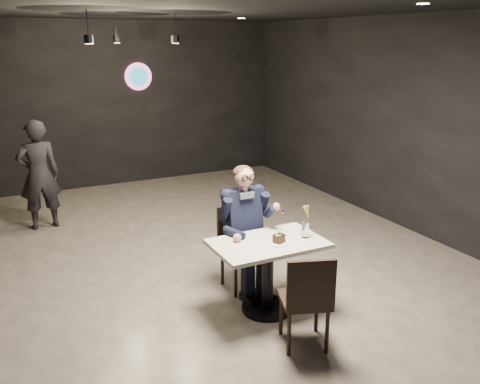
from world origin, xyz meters
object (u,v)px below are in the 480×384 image
chair_near (304,298)px  sundae_glass (305,230)px  seated_man (243,227)px  chair_far (243,249)px  main_table (267,276)px  passerby (39,175)px

chair_near → sundae_glass: 0.81m
seated_man → sundae_glass: bearing=-57.6°
chair_far → sundae_glass: size_ratio=5.60×
chair_near → seated_man: (0.00, 1.21, 0.26)m
main_table → sundae_glass: (0.39, -0.06, 0.46)m
chair_near → seated_man: bearing=109.3°
chair_near → passerby: (-1.76, 4.22, 0.34)m
sundae_glass → chair_far: bearing=122.4°
sundae_glass → passerby: size_ratio=0.10×
main_table → chair_far: 0.56m
main_table → chair_near: size_ratio=1.20×
main_table → chair_near: 0.67m
sundae_glass → seated_man: bearing=122.4°
chair_far → seated_man: 0.26m
chair_far → passerby: bearing=120.4°
passerby → sundae_glass: bearing=117.6°
chair_near → main_table: bearing=109.3°
sundae_glass → chair_near: bearing=-123.1°
main_table → passerby: bearing=116.3°
main_table → seated_man: size_ratio=0.76×
seated_man → sundae_glass: seated_man is taller
seated_man → sundae_glass: size_ratio=8.77×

